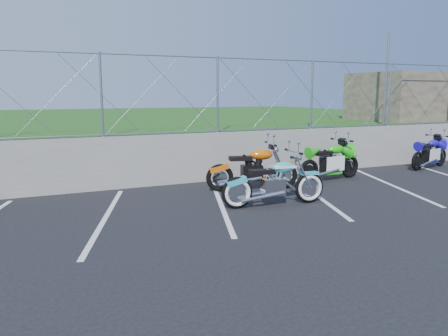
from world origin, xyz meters
name	(u,v)px	position (x,y,z in m)	size (l,w,h in m)	color
ground	(242,216)	(0.00, 0.00, 0.00)	(90.00, 90.00, 0.00)	black
retaining_wall	(183,158)	(0.00, 3.50, 0.65)	(30.00, 0.22, 1.30)	slate
grass_field	(114,130)	(0.00, 13.50, 0.65)	(30.00, 20.00, 1.30)	#1B4813
stone_building	(419,97)	(10.50, 5.50, 2.20)	(5.00, 3.00, 1.80)	brown
chain_link_fence	(182,95)	(0.00, 3.50, 2.30)	(28.00, 0.03, 2.00)	gray
sign_pole	(386,79)	(7.20, 3.90, 2.80)	(0.08, 0.08, 3.00)	gray
parking_lines	(270,199)	(1.20, 1.00, 0.00)	(18.29, 4.31, 0.01)	silver
cruiser_turquoise	(275,184)	(1.01, 0.46, 0.46)	(2.30, 0.73, 1.14)	black
naked_orange	(254,170)	(1.29, 1.96, 0.49)	(2.27, 0.79, 1.14)	black
sportbike_green	(331,163)	(3.78, 2.20, 0.47)	(2.11, 0.75, 1.09)	black
sportbike_blue	(430,154)	(7.83, 2.49, 0.44)	(1.95, 0.70, 1.02)	black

